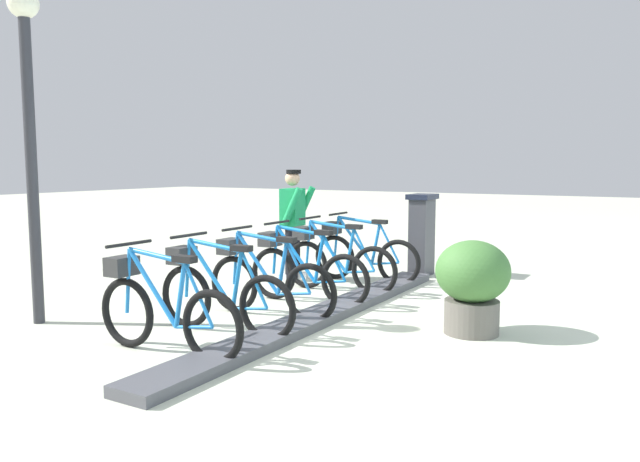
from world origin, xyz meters
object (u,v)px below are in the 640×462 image
object	(u,v)px
payment_kiosk	(422,233)
bike_docked_5	(161,309)
bike_docked_0	(361,253)
worker_near_rack	(293,220)
bike_docked_4	(219,293)
lamp_post	(28,104)
planter_bush	(472,282)
bike_docked_3	(265,280)
bike_docked_2	(303,269)
bike_docked_1	(335,261)

from	to	relation	value
payment_kiosk	bike_docked_5	distance (m)	5.06
bike_docked_0	worker_near_rack	xyz separation A→B (m)	(0.96, 0.37, 0.48)
bike_docked_4	lamp_post	distance (m)	2.87
bike_docked_0	worker_near_rack	size ratio (longest dim) A/B	1.04
payment_kiosk	planter_bush	bearing A→B (deg)	120.06
bike_docked_3	payment_kiosk	bearing A→B (deg)	-99.56
payment_kiosk	bike_docked_2	xyz separation A→B (m)	(0.57, 2.58, -0.24)
bike_docked_4	lamp_post	bearing A→B (deg)	18.98
bike_docked_4	lamp_post	size ratio (longest dim) A/B	0.48
bike_docked_3	bike_docked_5	size ratio (longest dim) A/B	1.00
bike_docked_2	worker_near_rack	distance (m)	1.65
bike_docked_2	bike_docked_4	world-z (taller)	same
bike_docked_0	bike_docked_1	distance (m)	0.81
bike_docked_0	bike_docked_5	distance (m)	4.06
bike_docked_3	bike_docked_4	bearing A→B (deg)	90.00
payment_kiosk	lamp_post	xyz separation A→B (m)	(2.56, 4.89, 1.71)
bike_docked_4	bike_docked_0	bearing A→B (deg)	-90.00
bike_docked_4	bike_docked_3	bearing A→B (deg)	-90.00
worker_near_rack	planter_bush	world-z (taller)	worker_near_rack
lamp_post	planter_bush	size ratio (longest dim) A/B	3.69
bike_docked_4	lamp_post	xyz separation A→B (m)	(1.99, 0.68, 1.95)
bike_docked_5	worker_near_rack	world-z (taller)	worker_near_rack
bike_docked_1	bike_docked_3	xyz separation A→B (m)	(0.00, 1.63, 0.00)
bike_docked_4	bike_docked_2	bearing A→B (deg)	-90.00
bike_docked_1	lamp_post	world-z (taller)	lamp_post
bike_docked_1	bike_docked_2	world-z (taller)	same
bike_docked_0	bike_docked_3	distance (m)	2.44
bike_docked_2	planter_bush	size ratio (longest dim) A/B	1.77
bike_docked_0	bike_docked_5	xyz separation A→B (m)	(0.00, 4.06, 0.00)
bike_docked_1	bike_docked_2	distance (m)	0.81
bike_docked_3	worker_near_rack	distance (m)	2.33
worker_near_rack	planter_bush	xyz separation A→B (m)	(-3.21, 1.56, -0.37)
bike_docked_0	bike_docked_1	world-z (taller)	same
payment_kiosk	planter_bush	size ratio (longest dim) A/B	1.32
bike_docked_2	bike_docked_1	bearing A→B (deg)	-90.00
bike_docked_4	bike_docked_5	world-z (taller)	same
bike_docked_4	bike_docked_5	size ratio (longest dim) A/B	1.00
bike_docked_0	worker_near_rack	distance (m)	1.14
payment_kiosk	bike_docked_0	distance (m)	1.14
bike_docked_0	planter_bush	size ratio (longest dim) A/B	1.77
bike_docked_2	bike_docked_0	bearing A→B (deg)	-90.00
worker_near_rack	bike_docked_4	bearing A→B (deg)	108.45
bike_docked_3	bike_docked_0	bearing A→B (deg)	-90.00
worker_near_rack	lamp_post	size ratio (longest dim) A/B	0.46
bike_docked_4	worker_near_rack	distance (m)	3.07
bike_docked_1	planter_bush	bearing A→B (deg)	153.45
bike_docked_0	bike_docked_1	xyz separation A→B (m)	(0.00, 0.81, 0.00)
payment_kiosk	planter_bush	world-z (taller)	payment_kiosk
worker_near_rack	bike_docked_5	bearing A→B (deg)	104.58
bike_docked_2	worker_near_rack	xyz separation A→B (m)	(0.96, -1.25, 0.48)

